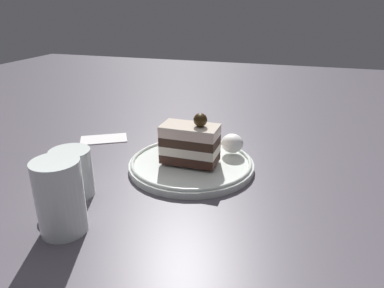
% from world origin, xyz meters
% --- Properties ---
extents(ground_plane, '(2.40, 2.40, 0.00)m').
position_xyz_m(ground_plane, '(0.00, 0.00, 0.00)').
color(ground_plane, '#504A54').
extents(dessert_plate, '(0.22, 0.22, 0.02)m').
position_xyz_m(dessert_plate, '(0.00, 0.02, 0.01)').
color(dessert_plate, white).
rests_on(dessert_plate, ground_plane).
extents(cake_slice, '(0.10, 0.05, 0.09)m').
position_xyz_m(cake_slice, '(0.00, 0.02, 0.05)').
color(cake_slice, '#371C16').
rests_on(cake_slice, dessert_plate).
extents(whipped_cream_dollop, '(0.04, 0.04, 0.04)m').
position_xyz_m(whipped_cream_dollop, '(0.06, 0.08, 0.03)').
color(whipped_cream_dollop, white).
rests_on(whipped_cream_dollop, dessert_plate).
extents(fork, '(0.05, 0.12, 0.00)m').
position_xyz_m(fork, '(-0.04, 0.09, 0.02)').
color(fork, silver).
rests_on(fork, dessert_plate).
extents(drink_glass_near, '(0.06, 0.06, 0.10)m').
position_xyz_m(drink_glass_near, '(-0.10, -0.20, 0.05)').
color(drink_glass_near, white).
rests_on(drink_glass_near, ground_plane).
extents(drink_glass_far, '(0.06, 0.06, 0.07)m').
position_xyz_m(drink_glass_far, '(-0.14, -0.12, 0.03)').
color(drink_glass_far, white).
rests_on(drink_glass_far, ground_plane).
extents(folded_napkin, '(0.11, 0.10, 0.00)m').
position_xyz_m(folded_napkin, '(-0.22, 0.10, 0.00)').
color(folded_napkin, silver).
rests_on(folded_napkin, ground_plane).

